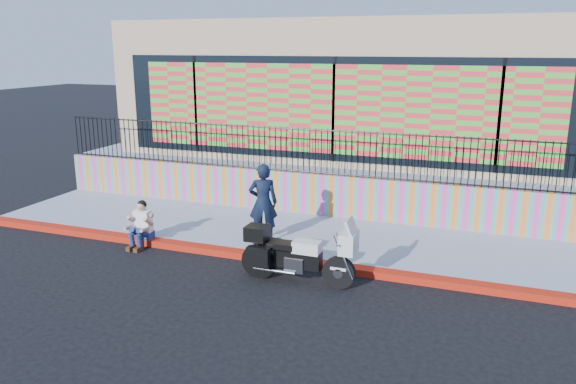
% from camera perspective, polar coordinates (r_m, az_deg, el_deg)
% --- Properties ---
extents(ground, '(90.00, 90.00, 0.00)m').
position_cam_1_polar(ground, '(12.16, -0.98, -7.19)').
color(ground, black).
rests_on(ground, ground).
extents(red_curb, '(16.00, 0.30, 0.15)m').
position_cam_1_polar(red_curb, '(12.13, -0.99, -6.86)').
color(red_curb, '#B0130C').
rests_on(red_curb, ground).
extents(sidewalk, '(16.00, 3.00, 0.15)m').
position_cam_1_polar(sidewalk, '(13.59, 1.55, -4.46)').
color(sidewalk, '#929BAF').
rests_on(sidewalk, ground).
extents(mural_wall, '(16.00, 0.20, 1.10)m').
position_cam_1_polar(mural_wall, '(14.86, 3.56, -0.27)').
color(mural_wall, '#EE3E9F').
rests_on(mural_wall, sidewalk).
extents(metal_fence, '(15.80, 0.04, 1.20)m').
position_cam_1_polar(metal_fence, '(14.61, 3.63, 4.09)').
color(metal_fence, black).
rests_on(metal_fence, mural_wall).
extents(elevated_platform, '(16.00, 10.00, 1.25)m').
position_cam_1_polar(elevated_platform, '(19.69, 7.89, 3.12)').
color(elevated_platform, '#929BAF').
rests_on(elevated_platform, ground).
extents(storefront_building, '(14.00, 8.06, 4.00)m').
position_cam_1_polar(storefront_building, '(19.13, 8.02, 10.71)').
color(storefront_building, tan).
rests_on(storefront_building, elevated_platform).
extents(police_motorcycle, '(2.29, 0.76, 1.42)m').
position_cam_1_polar(police_motorcycle, '(11.01, 0.84, -6.25)').
color(police_motorcycle, black).
rests_on(police_motorcycle, ground).
extents(police_officer, '(0.78, 0.65, 1.81)m').
position_cam_1_polar(police_officer, '(12.81, -2.55, -1.07)').
color(police_officer, black).
rests_on(police_officer, sidewalk).
extents(seated_man, '(0.54, 0.71, 1.06)m').
position_cam_1_polar(seated_man, '(13.36, -14.81, -3.61)').
color(seated_man, navy).
rests_on(seated_man, ground).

